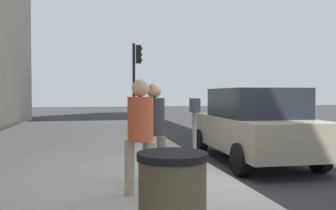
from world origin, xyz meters
TOP-DOWN VIEW (x-y plane):
  - ground_plane at (0.00, 0.00)m, footprint 80.00×80.00m
  - sidewalk_slab at (0.00, 3.00)m, footprint 28.00×6.00m
  - parking_meter at (0.04, 0.60)m, footprint 0.36×0.12m
  - pedestrian_at_meter at (-0.36, 1.43)m, footprint 0.46×0.36m
  - pedestrian_bystander at (-1.19, 1.77)m, footprint 0.38×0.44m
  - parked_sedan_near at (1.68, -1.35)m, footprint 4.44×2.05m
  - traffic_signal at (8.70, 0.61)m, footprint 0.24×0.44m

SIDE VIEW (x-z plane):
  - ground_plane at x=0.00m, z-range 0.00..0.00m
  - sidewalk_slab at x=0.00m, z-range 0.00..0.15m
  - parked_sedan_near at x=1.68m, z-range 0.01..1.78m
  - pedestrian_at_meter at x=-0.36m, z-range 0.28..1.95m
  - pedestrian_bystander at x=-1.19m, z-range 0.29..1.99m
  - parking_meter at x=0.04m, z-range 0.46..1.87m
  - traffic_signal at x=8.70m, z-range 0.78..4.38m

